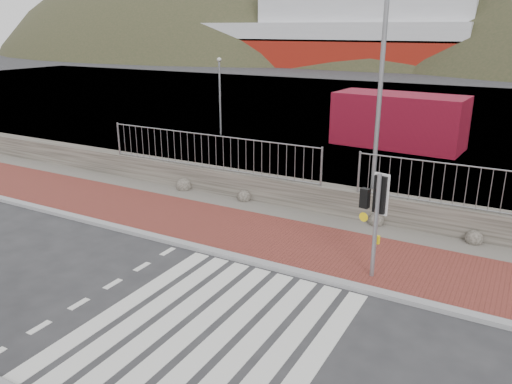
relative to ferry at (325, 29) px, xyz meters
The scene contains 13 objects.
ground 72.44m from the ferry, 70.05° to the right, with size 220.00×220.00×0.00m, color #28282B.
sidewalk_far 68.23m from the ferry, 68.75° to the right, with size 40.00×3.00×0.08m, color maroon.
kerb_far 69.63m from the ferry, 69.20° to the right, with size 40.00×0.25×0.12m, color gray.
zebra_crossing 72.43m from the ferry, 70.05° to the right, with size 4.62×5.60×0.01m.
gravel_strip 66.38m from the ferry, 68.13° to the right, with size 40.00×1.50×0.06m, color #59544C.
stone_wall 65.61m from the ferry, 67.86° to the right, with size 40.00×0.60×0.90m, color #413D35.
railing 65.66m from the ferry, 67.91° to the right, with size 18.07×0.07×1.22m.
quay 47.29m from the ferry, 58.36° to the right, with size 120.00×40.00×0.50m, color #4C4C4F.
water 25.72m from the ferry, 11.47° to the right, with size 220.00×50.00×0.05m, color #3F4C54.
ferry is the anchor object (origin of this frame).
traffic_signal_far 69.66m from the ferry, 67.39° to the right, with size 0.63×0.31×2.57m.
streetlight 65.07m from the ferry, 66.86° to the right, with size 1.71×0.56×8.14m.
shipping_container 55.67m from the ferry, 64.58° to the right, with size 6.16×2.57×2.57m, color maroon.
Camera 1 is at (4.86, -6.84, 5.62)m, focal length 35.00 mm.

